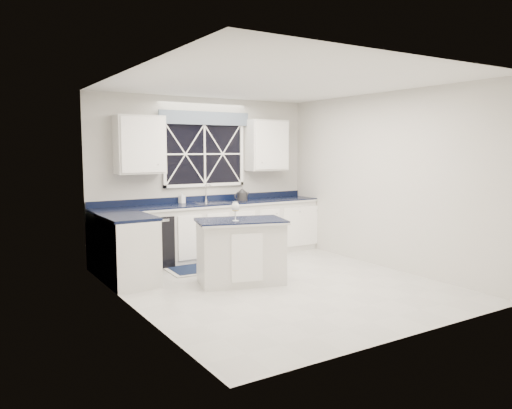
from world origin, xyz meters
TOP-DOWN VIEW (x-y plane):
  - ground at (0.00, 0.00)m, footprint 4.50×4.50m
  - back_wall at (0.00, 2.25)m, footprint 4.00×0.10m
  - base_cabinets at (-0.33, 1.78)m, footprint 3.99×1.60m
  - countertop at (0.00, 1.95)m, footprint 3.98×0.64m
  - dishwasher at (-1.10, 1.95)m, footprint 0.60×0.58m
  - window at (0.00, 2.20)m, footprint 1.65×0.09m
  - upper_cabinets at (0.00, 2.08)m, footprint 3.10×0.34m
  - faucet at (0.00, 2.14)m, footprint 0.05×0.20m
  - island at (-0.38, 0.35)m, footprint 1.33×1.01m
  - rug at (-0.42, 1.35)m, footprint 1.24×0.79m
  - kettle at (0.60, 1.97)m, footprint 0.31×0.20m
  - wine_glass at (-0.50, 0.27)m, footprint 0.11×0.11m
  - soap_bottle at (-0.44, 2.17)m, footprint 0.11×0.11m

SIDE VIEW (x-z plane):
  - ground at x=0.00m, z-range 0.00..0.00m
  - rug at x=-0.42m, z-range 0.00..0.02m
  - dishwasher at x=-1.10m, z-range 0.00..0.82m
  - island at x=-0.38m, z-range 0.00..0.88m
  - base_cabinets at x=-0.33m, z-range 0.00..0.90m
  - countertop at x=0.00m, z-range 0.90..0.94m
  - soap_bottle at x=-0.44m, z-range 0.94..1.13m
  - kettle at x=0.60m, z-range 0.93..1.15m
  - wine_glass at x=-0.50m, z-range 0.93..1.18m
  - faucet at x=0.00m, z-range 0.95..1.25m
  - back_wall at x=0.00m, z-range 0.00..2.70m
  - window at x=0.00m, z-range 1.20..2.46m
  - upper_cabinets at x=0.00m, z-range 1.45..2.35m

